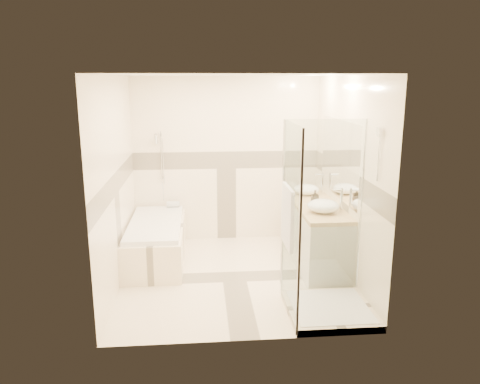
{
  "coord_description": "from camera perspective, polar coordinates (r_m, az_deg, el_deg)",
  "views": [
    {
      "loc": [
        -0.41,
        -5.52,
        2.46
      ],
      "look_at": [
        0.1,
        0.25,
        1.05
      ],
      "focal_mm": 35.0,
      "sensor_mm": 36.0,
      "label": 1
    }
  ],
  "objects": [
    {
      "name": "room",
      "position": [
        5.68,
        -0.24,
        1.47
      ],
      "size": [
        2.82,
        3.02,
        2.52
      ],
      "color": "#FAE7C7",
      "rests_on": "ground"
    },
    {
      "name": "vessel_sink_far",
      "position": [
        5.86,
        10.12,
        -1.68
      ],
      "size": [
        0.4,
        0.4,
        0.16
      ],
      "primitive_type": "ellipsoid",
      "color": "white",
      "rests_on": "vanity"
    },
    {
      "name": "shower_enclosure",
      "position": [
        5.1,
        9.55,
        -9.03
      ],
      "size": [
        0.96,
        0.93,
        2.04
      ],
      "color": "#FFECCB",
      "rests_on": "ground"
    },
    {
      "name": "faucet_far",
      "position": [
        5.9,
        12.18,
        -0.74
      ],
      "size": [
        0.12,
        0.03,
        0.3
      ],
      "color": "silver",
      "rests_on": "vanity"
    },
    {
      "name": "folded_towels",
      "position": [
        6.89,
        7.79,
        0.37
      ],
      "size": [
        0.18,
        0.26,
        0.08
      ],
      "primitive_type": "cube",
      "rotation": [
        0.0,
        0.0,
        0.14
      ],
      "color": "silver",
      "rests_on": "vanity"
    },
    {
      "name": "bathtub",
      "position": [
        6.56,
        -10.19,
        -5.69
      ],
      "size": [
        0.75,
        1.7,
        0.56
      ],
      "color": "#FFECCB",
      "rests_on": "ground"
    },
    {
      "name": "vanity",
      "position": [
        6.35,
        9.25,
        -5.18
      ],
      "size": [
        0.58,
        1.62,
        0.85
      ],
      "color": "white",
      "rests_on": "ground"
    },
    {
      "name": "faucet_near",
      "position": [
        6.76,
        9.91,
        1.2
      ],
      "size": [
        0.12,
        0.03,
        0.3
      ],
      "color": "silver",
      "rests_on": "vanity"
    },
    {
      "name": "amenity_bottle_a",
      "position": [
        6.26,
        9.11,
        -0.57
      ],
      "size": [
        0.09,
        0.09,
        0.17
      ],
      "primitive_type": "imported",
      "rotation": [
        0.0,
        0.0,
        0.19
      ],
      "color": "black",
      "rests_on": "vanity"
    },
    {
      "name": "vessel_sink_near",
      "position": [
        6.73,
        8.11,
        0.32
      ],
      "size": [
        0.36,
        0.36,
        0.14
      ],
      "primitive_type": "ellipsoid",
      "color": "white",
      "rests_on": "vanity"
    },
    {
      "name": "amenity_bottle_b",
      "position": [
        6.25,
        9.13,
        -0.72
      ],
      "size": [
        0.13,
        0.13,
        0.15
      ],
      "primitive_type": "imported",
      "rotation": [
        0.0,
        0.0,
        0.2
      ],
      "color": "black",
      "rests_on": "vanity"
    },
    {
      "name": "rolled_towel",
      "position": [
        7.16,
        -8.15,
        -1.49
      ],
      "size": [
        0.19,
        0.09,
        0.09
      ],
      "primitive_type": "cylinder",
      "rotation": [
        0.0,
        1.57,
        0.0
      ],
      "color": "silver",
      "rests_on": "bathtub"
    }
  ]
}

